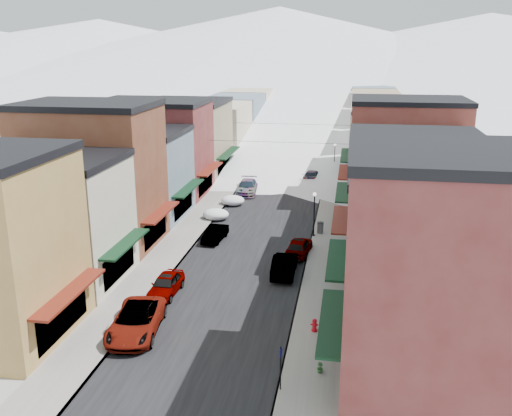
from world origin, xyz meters
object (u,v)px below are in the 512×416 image
(car_silver_sedan, at_px, (166,284))
(fire_hydrant, at_px, (314,325))
(car_green_sedan, at_px, (284,265))
(car_white_suv, at_px, (136,321))
(trash_can, at_px, (320,228))
(car_dark_hatch, at_px, (215,234))
(streetlamp_near, at_px, (314,209))

(car_silver_sedan, height_order, fire_hydrant, car_silver_sedan)
(car_green_sedan, distance_m, fire_hydrant, 9.38)
(car_white_suv, relative_size, car_green_sedan, 1.25)
(car_white_suv, distance_m, trash_can, 22.97)
(car_silver_sedan, xyz_separation_m, fire_hydrant, (10.81, -3.96, -0.21))
(car_white_suv, distance_m, fire_hydrant, 10.96)
(car_green_sedan, bearing_deg, car_white_suv, 52.69)
(trash_can, bearing_deg, car_green_sedan, -102.42)
(car_silver_sedan, bearing_deg, car_white_suv, -88.48)
(car_dark_hatch, distance_m, car_green_sedan, 9.71)
(car_silver_sedan, bearing_deg, streetlamp_near, 57.48)
(car_dark_hatch, bearing_deg, streetlamp_near, 20.98)
(car_silver_sedan, distance_m, fire_hydrant, 11.51)
(fire_hydrant, bearing_deg, car_silver_sedan, 159.88)
(car_silver_sedan, bearing_deg, car_green_sedan, 33.64)
(fire_hydrant, height_order, streetlamp_near, streetlamp_near)
(car_dark_hatch, bearing_deg, trash_can, 24.60)
(car_white_suv, xyz_separation_m, car_green_sedan, (7.88, 10.73, -0.04))
(car_silver_sedan, height_order, car_green_sedan, car_green_sedan)
(fire_hydrant, xyz_separation_m, trash_can, (-0.74, 18.83, 0.15))
(fire_hydrant, relative_size, trash_can, 0.80)
(streetlamp_near, bearing_deg, car_dark_hatch, -164.16)
(car_green_sedan, relative_size, fire_hydrant, 5.81)
(trash_can, height_order, streetlamp_near, streetlamp_near)
(fire_hydrant, bearing_deg, trash_can, 92.26)
(car_dark_hatch, relative_size, streetlamp_near, 0.99)
(car_green_sedan, height_order, streetlamp_near, streetlamp_near)
(car_white_suv, relative_size, car_silver_sedan, 1.40)
(car_green_sedan, distance_m, trash_can, 10.16)
(car_dark_hatch, xyz_separation_m, car_green_sedan, (7.08, -6.65, 0.13))
(car_green_sedan, xyz_separation_m, streetlamp_near, (1.62, 9.12, 1.94))
(car_white_suv, xyz_separation_m, trash_can, (10.06, 20.65, -0.16))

